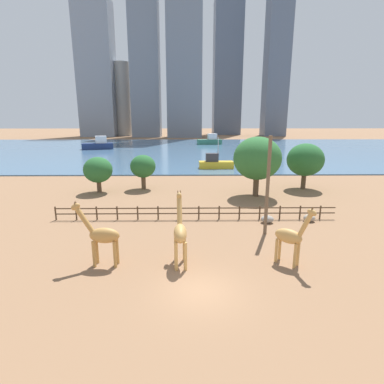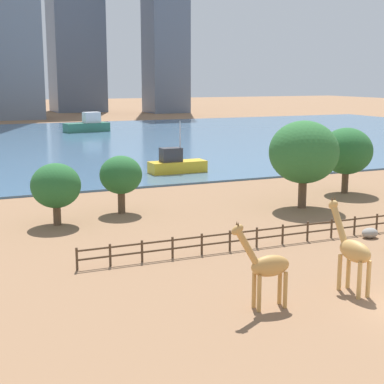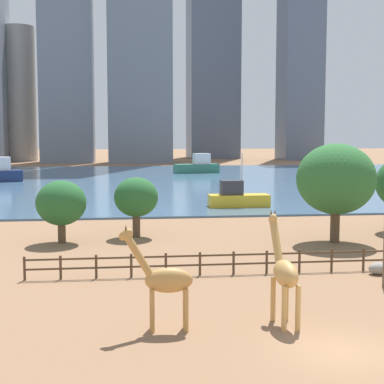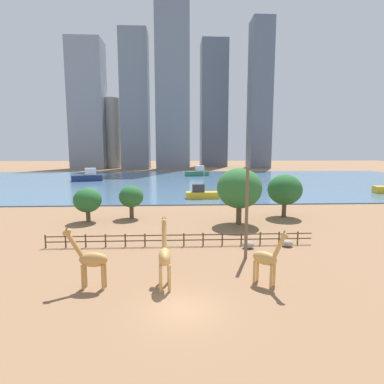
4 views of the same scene
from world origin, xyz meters
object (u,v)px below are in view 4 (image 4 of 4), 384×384
object	(u,v)px
giraffe_tall	(91,260)
boulder_by_pole	(288,243)
boat_sailboat	(88,177)
boat_barge	(197,172)
boat_tug	(201,194)
tree_center_broad	(285,190)
giraffe_companion	(267,258)
giraffe_young	(165,256)
tree_right_tall	(131,197)
tree_left_large	(88,200)
tree_left_small	(239,188)
utility_pole	(247,213)
boulder_near_fence	(248,245)

from	to	relation	value
giraffe_tall	boulder_by_pole	size ratio (longest dim) A/B	4.06
boat_sailboat	boat_barge	distance (m)	39.07
boat_tug	tree_center_broad	bearing A→B (deg)	-58.12
boat_tug	giraffe_companion	bearing A→B (deg)	-88.64
giraffe_tall	boat_barge	distance (m)	91.94
giraffe_young	tree_right_tall	size ratio (longest dim) A/B	1.00
boat_sailboat	boulder_by_pole	bearing A→B (deg)	101.98
tree_left_large	tree_center_broad	xyz separation A→B (m)	(26.80, 1.62, 1.01)
boat_barge	giraffe_young	bearing A→B (deg)	75.11
boat_barge	tree_left_small	bearing A→B (deg)	80.63
utility_pole	tree_center_broad	distance (m)	18.49
giraffe_tall	boat_sailboat	xyz separation A→B (m)	(-21.63, 73.62, -0.51)
tree_right_tall	boat_tug	size ratio (longest dim) A/B	0.72
giraffe_tall	boat_tug	world-z (taller)	boat_tug
tree_left_large	tree_left_small	xyz separation A→B (m)	(19.56, -2.19, 1.71)
tree_left_small	boat_tug	xyz separation A→B (m)	(-3.14, 20.00, -3.45)
tree_left_large	giraffe_young	bearing A→B (deg)	-60.98
giraffe_young	boat_tug	world-z (taller)	boat_tug
giraffe_companion	boulder_near_fence	world-z (taller)	giraffe_companion
boulder_by_pole	boat_tug	size ratio (longest dim) A/B	0.17
boulder_near_fence	boat_barge	distance (m)	83.11
utility_pole	boulder_by_pole	bearing A→B (deg)	31.41
tree_center_broad	tree_right_tall	distance (m)	21.43
tree_center_broad	tree_left_small	bearing A→B (deg)	-152.21
tree_left_small	giraffe_companion	bearing A→B (deg)	-95.58
tree_left_small	boulder_near_fence	bearing A→B (deg)	-96.25
tree_left_large	boat_barge	bearing A→B (deg)	74.86
giraffe_tall	boulder_by_pole	xyz separation A→B (m)	(16.55, 8.19, -1.71)
boat_barge	tree_left_large	bearing A→B (deg)	65.28
giraffe_companion	boat_barge	size ratio (longest dim) A/B	0.46
boulder_by_pole	boat_barge	distance (m)	82.84
utility_pole	tree_left_small	distance (m)	12.40
boulder_by_pole	boat_barge	bearing A→B (deg)	92.19
giraffe_tall	boat_barge	size ratio (longest dim) A/B	0.47
tree_center_broad	boat_sailboat	world-z (taller)	tree_center_broad
boulder_by_pole	boat_tug	world-z (taller)	boat_tug
boulder_near_fence	boat_barge	xyz separation A→B (m)	(0.78, 83.10, 1.14)
giraffe_young	tree_right_tall	bearing A→B (deg)	11.18
boulder_by_pole	boat_barge	size ratio (longest dim) A/B	0.12
tree_left_small	boulder_by_pole	bearing A→B (deg)	-72.67
boat_barge	boulder_near_fence	bearing A→B (deg)	79.88
boulder_near_fence	tree_left_small	xyz separation A→B (m)	(1.05, 9.62, 4.26)
boulder_near_fence	boat_sailboat	distance (m)	74.14
tree_left_large	utility_pole	bearing A→B (deg)	-39.28
giraffe_companion	tree_left_small	world-z (taller)	tree_left_small
giraffe_tall	tree_left_small	distance (m)	22.33
giraffe_companion	tree_center_broad	world-z (taller)	tree_center_broad
utility_pole	giraffe_companion	bearing A→B (deg)	-87.81
tree_left_small	tree_center_broad	bearing A→B (deg)	27.79
boulder_near_fence	tree_right_tall	size ratio (longest dim) A/B	0.25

